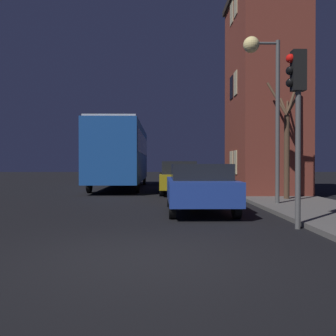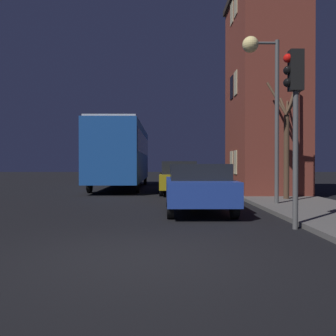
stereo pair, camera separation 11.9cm
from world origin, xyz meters
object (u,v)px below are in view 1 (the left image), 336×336
bare_tree (287,139)px  car_mid_lane (178,177)px  streetlamp (262,75)px  traffic_light (297,100)px  car_near_lane (199,186)px  car_far_lane (175,172)px  bus (121,151)px

bare_tree → car_mid_lane: bearing=135.8°
bare_tree → car_mid_lane: bare_tree is taller
streetlamp → bare_tree: (1.42, 1.69, -2.07)m
traffic_light → car_near_lane: 4.03m
car_near_lane → car_far_lane: car_far_lane is taller
car_near_lane → car_far_lane: 15.60m
traffic_light → car_far_lane: (-2.05, 18.50, -2.04)m
car_far_lane → bare_tree: bearing=-72.9°
car_near_lane → car_mid_lane: bearing=92.7°
traffic_light → car_mid_lane: size_ratio=0.85×
bus → car_near_lane: bearing=-72.3°
car_near_lane → bare_tree: bearing=40.2°
car_mid_lane → traffic_light: bearing=-77.4°
bus → car_mid_lane: 5.40m
bus → car_mid_lane: (3.20, -4.11, -1.40)m
car_mid_lane → car_near_lane: bearing=-87.3°
streetlamp → car_mid_lane: 7.16m
streetlamp → car_mid_lane: (-2.58, 5.59, -3.66)m
car_far_lane → bus: bearing=-126.7°
streetlamp → bare_tree: bearing=50.0°
streetlamp → bus: size_ratio=0.50×
traffic_light → bare_tree: bearing=73.3°
streetlamp → car_mid_lane: bearing=114.8°
traffic_light → car_mid_lane: traffic_light is taller
traffic_light → car_mid_lane: (-2.21, 9.89, -2.06)m
car_near_lane → car_mid_lane: (-0.33, 6.99, 0.02)m
traffic_light → streetlamp: bearing=85.0°
bare_tree → car_near_lane: bare_tree is taller
car_mid_lane → car_far_lane: car_far_lane is taller
car_far_lane → car_mid_lane: bearing=-91.0°
streetlamp → bare_tree: size_ratio=1.22×
bus → car_far_lane: bus is taller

